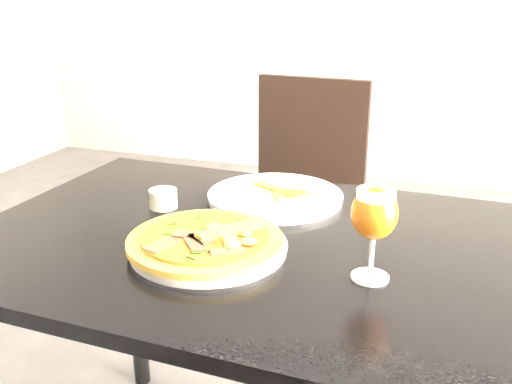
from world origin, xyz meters
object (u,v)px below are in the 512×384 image
at_px(dining_table, 259,277).
at_px(beer_glass, 375,214).
at_px(pizza, 206,239).
at_px(chair_far, 299,200).

xyz_separation_m(dining_table, beer_glass, (0.24, -0.10, 0.21)).
bearing_deg(pizza, beer_glass, -1.11).
height_order(chair_far, beer_glass, chair_far).
distance_m(chair_far, pizza, 0.98).
bearing_deg(dining_table, pizza, -127.60).
relative_size(dining_table, beer_glass, 7.22).
xyz_separation_m(dining_table, pizza, (-0.08, -0.09, 0.12)).
distance_m(dining_table, chair_far, 0.87).
bearing_deg(dining_table, chair_far, 100.85).
bearing_deg(beer_glass, dining_table, 157.57).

